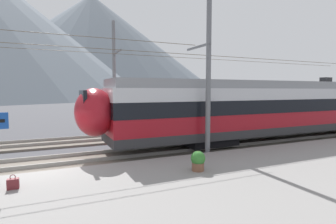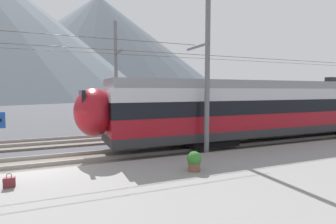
{
  "view_description": "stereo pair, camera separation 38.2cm",
  "coord_description": "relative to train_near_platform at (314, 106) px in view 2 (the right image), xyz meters",
  "views": [
    {
      "loc": [
        0.45,
        -11.22,
        3.29
      ],
      "look_at": [
        6.58,
        2.41,
        2.07
      ],
      "focal_mm": 28.41,
      "sensor_mm": 36.0,
      "label": 1
    },
    {
      "loc": [
        0.8,
        -11.37,
        3.29
      ],
      "look_at": [
        6.58,
        2.41,
        2.07
      ],
      "focal_mm": 28.41,
      "sensor_mm": 36.0,
      "label": 2
    }
  ],
  "objects": [
    {
      "name": "ground_plane",
      "position": [
        -17.0,
        -1.42,
        -2.23
      ],
      "size": [
        400.0,
        400.0,
        0.0
      ],
      "primitive_type": "plane",
      "color": "#424247"
    },
    {
      "name": "platform_slab",
      "position": [
        -17.0,
        -5.6,
        -2.05
      ],
      "size": [
        120.0,
        6.92,
        0.36
      ],
      "primitive_type": "cube",
      "color": "gray",
      "rests_on": "ground"
    },
    {
      "name": "track_far",
      "position": [
        -17.0,
        4.88,
        -2.16
      ],
      "size": [
        120.0,
        3.0,
        0.28
      ],
      "color": "#6B6359",
      "rests_on": "ground"
    },
    {
      "name": "train_far_track",
      "position": [
        3.81,
        4.88,
        -0.0
      ],
      "size": [
        27.41,
        2.95,
        4.27
      ],
      "color": "#2D2D30",
      "rests_on": "track_far"
    },
    {
      "name": "catenary_mast_far_side",
      "position": [
        -12.13,
        6.63,
        2.05
      ],
      "size": [
        42.06,
        2.17,
        8.27
      ],
      "color": "slate",
      "rests_on": "ground"
    },
    {
      "name": "train_near_platform",
      "position": [
        0.0,
        0.0,
        0.0
      ],
      "size": [
        30.78,
        2.97,
        4.27
      ],
      "color": "#2D2D30",
      "rests_on": "track_near"
    },
    {
      "name": "catenary_mast_mid",
      "position": [
        -9.63,
        -1.76,
        1.66
      ],
      "size": [
        42.06,
        2.2,
        7.47
      ],
      "color": "slate",
      "rests_on": "ground"
    },
    {
      "name": "potted_plant_platform_edge",
      "position": [
        -11.65,
        -4.42,
        -1.47
      ],
      "size": [
        0.53,
        0.53,
        0.72
      ],
      "color": "brown",
      "rests_on": "platform_slab"
    },
    {
      "name": "mountain_central_peak",
      "position": [
        17.54,
        214.22,
        37.95
      ],
      "size": [
        207.86,
        207.86,
        80.36
      ],
      "primitive_type": "cone",
      "color": "slate",
      "rests_on": "ground"
    },
    {
      "name": "handbag_near_sign",
      "position": [
        -17.6,
        -3.73,
        -1.71
      ],
      "size": [
        0.32,
        0.18,
        0.44
      ],
      "color": "maroon",
      "rests_on": "platform_slab"
    },
    {
      "name": "track_near",
      "position": [
        -17.0,
        0.0,
        -2.16
      ],
      "size": [
        120.0,
        3.0,
        0.28
      ],
      "color": "#6B6359",
      "rests_on": "ground"
    }
  ]
}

